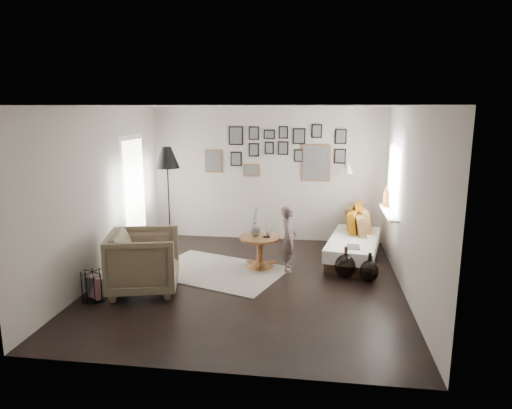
# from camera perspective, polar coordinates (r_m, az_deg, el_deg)

# --- Properties ---
(ground) EXTENTS (4.80, 4.80, 0.00)m
(ground) POSITION_cam_1_polar(r_m,az_deg,el_deg) (6.96, -0.98, -9.74)
(ground) COLOR black
(ground) RESTS_ON ground
(wall_back) EXTENTS (4.50, 0.00, 4.50)m
(wall_back) POSITION_cam_1_polar(r_m,az_deg,el_deg) (8.94, 1.34, 3.77)
(wall_back) COLOR #A69C92
(wall_back) RESTS_ON ground
(wall_front) EXTENTS (4.50, 0.00, 4.50)m
(wall_front) POSITION_cam_1_polar(r_m,az_deg,el_deg) (4.30, -5.94, -5.32)
(wall_front) COLOR #A69C92
(wall_front) RESTS_ON ground
(wall_left) EXTENTS (0.00, 4.80, 4.80)m
(wall_left) POSITION_cam_1_polar(r_m,az_deg,el_deg) (7.28, -18.81, 1.24)
(wall_left) COLOR #A69C92
(wall_left) RESTS_ON ground
(wall_right) EXTENTS (0.00, 4.80, 4.80)m
(wall_right) POSITION_cam_1_polar(r_m,az_deg,el_deg) (6.64, 18.56, 0.27)
(wall_right) COLOR #A69C92
(wall_right) RESTS_ON ground
(ceiling) EXTENTS (4.80, 4.80, 0.00)m
(ceiling) POSITION_cam_1_polar(r_m,az_deg,el_deg) (6.47, -1.06, 12.20)
(ceiling) COLOR white
(ceiling) RESTS_ON wall_back
(door_left) EXTENTS (0.00, 2.14, 2.14)m
(door_left) POSITION_cam_1_polar(r_m,az_deg,el_deg) (8.39, -14.99, 1.09)
(door_left) COLOR white
(door_left) RESTS_ON wall_left
(window_right) EXTENTS (0.15, 1.32, 1.30)m
(window_right) POSITION_cam_1_polar(r_m,az_deg,el_deg) (7.99, 16.13, -0.37)
(window_right) COLOR white
(window_right) RESTS_ON wall_right
(gallery_wall) EXTENTS (2.74, 0.03, 1.08)m
(gallery_wall) POSITION_cam_1_polar(r_m,az_deg,el_deg) (8.84, 3.20, 6.56)
(gallery_wall) COLOR brown
(gallery_wall) RESTS_ON wall_back
(wall_sconce) EXTENTS (0.18, 0.36, 0.16)m
(wall_sconce) POSITION_cam_1_polar(r_m,az_deg,el_deg) (8.61, 11.47, 4.32)
(wall_sconce) COLOR white
(wall_sconce) RESTS_ON wall_back
(rug) EXTENTS (2.38, 2.00, 0.01)m
(rug) POSITION_cam_1_polar(r_m,az_deg,el_deg) (7.43, -4.86, -8.29)
(rug) COLOR silver
(rug) RESTS_ON ground
(pedestal_table) EXTENTS (0.67, 0.67, 0.52)m
(pedestal_table) POSITION_cam_1_polar(r_m,az_deg,el_deg) (7.51, 0.50, -6.11)
(pedestal_table) COLOR brown
(pedestal_table) RESTS_ON ground
(vase) EXTENTS (0.19, 0.19, 0.48)m
(vase) POSITION_cam_1_polar(r_m,az_deg,el_deg) (7.42, -0.09, -2.90)
(vase) COLOR black
(vase) RESTS_ON pedestal_table
(candles) EXTENTS (0.11, 0.11, 0.25)m
(candles) POSITION_cam_1_polar(r_m,az_deg,el_deg) (7.39, 1.35, -3.18)
(candles) COLOR black
(candles) RESTS_ON pedestal_table
(daybed) EXTENTS (1.09, 1.89, 0.87)m
(daybed) POSITION_cam_1_polar(r_m,az_deg,el_deg) (8.10, 12.08, -4.80)
(daybed) COLOR black
(daybed) RESTS_ON ground
(magazine_on_daybed) EXTENTS (0.20, 0.27, 0.01)m
(magazine_on_daybed) POSITION_cam_1_polar(r_m,az_deg,el_deg) (7.44, 12.07, -5.20)
(magazine_on_daybed) COLOR black
(magazine_on_daybed) RESTS_ON daybed
(armchair) EXTENTS (1.16, 1.14, 0.88)m
(armchair) POSITION_cam_1_polar(r_m,az_deg,el_deg) (6.72, -13.82, -6.92)
(armchair) COLOR brown
(armchair) RESTS_ON ground
(armchair_cushion) EXTENTS (0.47, 0.48, 0.18)m
(armchair_cushion) POSITION_cam_1_polar(r_m,az_deg,el_deg) (6.74, -13.45, -6.47)
(armchair_cushion) COLOR beige
(armchair_cushion) RESTS_ON armchair
(floor_lamp) EXTENTS (0.44, 0.44, 1.90)m
(floor_lamp) POSITION_cam_1_polar(r_m,az_deg,el_deg) (8.34, -11.04, 5.31)
(floor_lamp) COLOR black
(floor_lamp) RESTS_ON ground
(magazine_basket) EXTENTS (0.42, 0.42, 0.40)m
(magazine_basket) POSITION_cam_1_polar(r_m,az_deg,el_deg) (6.70, -19.62, -9.56)
(magazine_basket) COLOR black
(magazine_basket) RESTS_ON ground
(demijohn_large) EXTENTS (0.33, 0.33, 0.49)m
(demijohn_large) POSITION_cam_1_polar(r_m,az_deg,el_deg) (7.22, 11.10, -7.53)
(demijohn_large) COLOR black
(demijohn_large) RESTS_ON ground
(demijohn_small) EXTENTS (0.29, 0.29, 0.45)m
(demijohn_small) POSITION_cam_1_polar(r_m,az_deg,el_deg) (7.15, 13.98, -8.06)
(demijohn_small) COLOR black
(demijohn_small) RESTS_ON ground
(child) EXTENTS (0.27, 0.40, 1.06)m
(child) POSITION_cam_1_polar(r_m,az_deg,el_deg) (7.32, 4.07, -4.27)
(child) COLOR brown
(child) RESTS_ON ground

